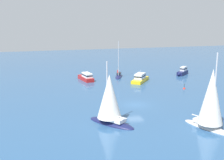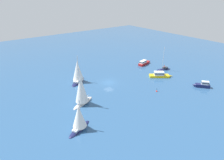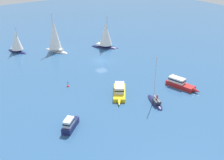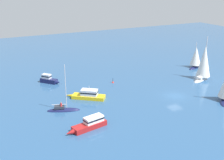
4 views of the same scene
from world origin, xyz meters
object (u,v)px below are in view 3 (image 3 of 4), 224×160
sloop_1 (16,43)px  sloop (55,37)px  launch (180,84)px  powerboat (119,91)px  sailboat (105,37)px  channel_buoy (68,86)px  yacht (155,102)px  motor_cruiser (71,124)px

sloop_1 → sloop: bearing=34.6°
sloop_1 → launch: bearing=2.5°
powerboat → sailboat: bearing=-171.3°
powerboat → channel_buoy: (-6.15, 8.53, -0.73)m
powerboat → yacht: yacht is taller
sloop → motor_cruiser: size_ratio=2.32×
sloop → motor_cruiser: (-13.42, -32.86, -2.95)m
powerboat → launch: (11.41, -4.39, -0.00)m
yacht → channel_buoy: yacht is taller
sloop_1 → yacht: bearing=-8.9°
launch → sloop_1: 42.36m
yacht → sloop_1: 41.13m
sloop → powerboat: bearing=155.7°
launch → channel_buoy: 21.81m
sloop → sloop_1: (-8.21, 5.06, -1.24)m
sailboat → motor_cruiser: sailboat is taller
sailboat → channel_buoy: 24.36m
yacht → sloop: bearing=24.5°
sloop → channel_buoy: 21.53m
powerboat → sloop: bearing=-144.3°
powerboat → sloop_1: sloop_1 is taller
launch → sloop_1: size_ratio=0.99×
launch → sloop: bearing=-174.0°
sloop → launch: size_ratio=1.46×
motor_cruiser → channel_buoy: (6.34, 12.87, -0.77)m
yacht → sloop_1: size_ratio=1.24×
sloop → channel_buoy: (-7.07, -19.99, -3.71)m
sloop → motor_cruiser: 35.62m
powerboat → sloop_1: size_ratio=0.99×
sailboat → yacht: size_ratio=1.00×
motor_cruiser → sloop_1: size_ratio=0.62×
sailboat → sloop_1: (-20.20, 10.18, -0.49)m
powerboat → launch: powerboat is taller
launch → motor_cruiser: motor_cruiser is taller
yacht → sloop_1: yacht is taller
powerboat → sailboat: (12.91, 23.40, 2.23)m
yacht → sloop_1: bearing=35.5°
sloop → sloop_1: 9.72m
sailboat → motor_cruiser: size_ratio=2.01×
sloop → yacht: bearing=161.3°
powerboat → motor_cruiser: bearing=-33.3°
sailboat → launch: 27.92m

